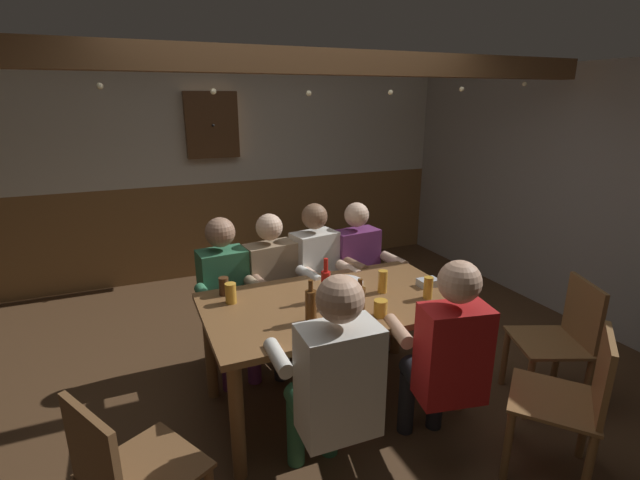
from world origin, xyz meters
name	(u,v)px	position (x,y,z in m)	size (l,w,h in m)	color
ground_plane	(329,396)	(0.00, 0.00, 0.00)	(6.53, 6.53, 0.00)	#4C331E
back_wall_upper	(229,127)	(0.00, 2.78, 1.70)	(5.21, 0.12, 1.23)	beige
back_wall_wainscot	(235,226)	(0.00, 2.78, 0.54)	(5.21, 0.12, 1.09)	brown
side_wall_concrete	(617,203)	(2.67, 0.00, 1.16)	(0.12, 5.44, 2.32)	gray
ceiling_beam	(306,61)	(0.00, 0.40, 2.24)	(4.69, 0.14, 0.16)	brown
dining_table	(334,315)	(0.00, -0.06, 0.66)	(1.66, 0.95, 0.77)	brown
person_0	(227,289)	(-0.55, 0.64, 0.66)	(0.51, 0.54, 1.19)	#33724C
person_1	(276,283)	(-0.17, 0.63, 0.65)	(0.56, 0.55, 1.18)	#997F60
person_2	(319,273)	(0.20, 0.65, 0.67)	(0.54, 0.57, 1.23)	silver
person_3	(360,268)	(0.57, 0.64, 0.66)	(0.55, 0.53, 1.20)	#6B2D66
person_4	(333,380)	(-0.33, -0.77, 0.70)	(0.53, 0.53, 1.27)	silver
person_5	(446,353)	(0.34, -0.77, 0.69)	(0.54, 0.57, 1.25)	#AD1919
chair_empty_near_right	(127,478)	(-1.29, -0.76, 0.48)	(0.60, 0.60, 0.88)	brown
chair_empty_near_left	(571,400)	(0.90, -1.13, 0.48)	(0.62, 0.62, 0.88)	brown
chair_empty_far_end	(561,339)	(1.41, -0.64, 0.48)	(0.57, 0.57, 0.88)	brown
table_candle	(362,292)	(0.18, -0.10, 0.81)	(0.04, 0.04, 0.08)	#F9E08C
condiment_caddy	(428,282)	(0.70, -0.10, 0.79)	(0.14, 0.10, 0.05)	#B2B7BC
plate_0	(345,282)	(0.19, 0.17, 0.77)	(0.26, 0.26, 0.01)	white
bottle_0	(360,299)	(0.07, -0.27, 0.85)	(0.07, 0.07, 0.22)	#593314
bottle_1	(326,284)	(-0.05, -0.04, 0.88)	(0.06, 0.06, 0.29)	red
bottle_2	(311,305)	(-0.25, -0.27, 0.87)	(0.07, 0.07, 0.26)	#593314
pint_glass_0	(231,293)	(-0.62, 0.16, 0.83)	(0.07, 0.07, 0.13)	gold
pint_glass_1	(381,308)	(0.16, -0.37, 0.82)	(0.08, 0.08, 0.10)	gold
pint_glass_2	(428,288)	(0.58, -0.27, 0.84)	(0.06, 0.06, 0.15)	gold
pint_glass_3	(383,281)	(0.35, -0.07, 0.84)	(0.06, 0.06, 0.15)	gold
pint_glass_4	(224,286)	(-0.63, 0.31, 0.83)	(0.07, 0.07, 0.12)	#4C2D19
pint_glass_5	(333,297)	(-0.05, -0.15, 0.84)	(0.06, 0.06, 0.14)	gold
pint_glass_6	(336,318)	(-0.16, -0.43, 0.84)	(0.08, 0.08, 0.16)	gold
wall_dart_cabinet	(212,125)	(-0.22, 2.65, 1.73)	(0.56, 0.15, 0.70)	brown
string_lights	(309,88)	(0.00, 0.35, 2.08)	(3.68, 0.04, 0.11)	#F9EAB2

